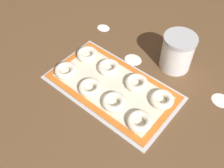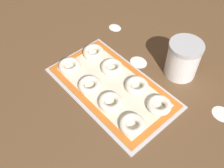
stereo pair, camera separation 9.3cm
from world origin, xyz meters
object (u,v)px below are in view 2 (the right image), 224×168
Objects in this scene: bagel_back_far_right at (159,105)px; flour_canister at (183,59)px; bagel_back_mid_right at (137,86)px; bagel_back_far_left at (93,52)px; baking_tray at (112,87)px; bagel_back_mid_left at (112,67)px; bagel_front_far_right at (132,124)px; bagel_front_mid_left at (90,85)px; bagel_front_mid_right at (110,102)px; bagel_front_far_left at (69,66)px.

flour_canister is at bearing 108.13° from bagel_back_far_right.
bagel_back_far_right is (0.12, -0.00, 0.00)m from bagel_back_mid_right.
flour_canister is (0.30, 0.20, 0.05)m from bagel_back_far_left.
baking_tray is 5.70× the size of bagel_back_mid_left.
bagel_back_mid_right is at bearing 2.68° from bagel_back_mid_left.
baking_tray is at bearing 159.37° from bagel_front_far_right.
bagel_front_mid_left is 0.11m from bagel_front_mid_right.
bagel_front_far_left and bagel_front_far_right have the same top height.
flour_canister is (0.06, 0.31, 0.05)m from bagel_front_mid_right.
bagel_front_far_left is at bearing -161.37° from bagel_back_far_right.
bagel_back_far_left is (-0.13, 0.12, 0.00)m from bagel_front_mid_left.
bagel_front_far_right is 0.17m from bagel_back_mid_right.
bagel_front_mid_right is at bearing -94.02° from bagel_back_mid_right.
bagel_back_mid_left is (-0.12, 0.12, 0.00)m from bagel_front_mid_right.
bagel_back_far_left is (-0.24, 0.12, 0.00)m from bagel_front_mid_right.
bagel_back_mid_right reaches higher than baking_tray.
bagel_front_mid_left is 0.37m from flour_canister.
bagel_back_mid_left is at bearing -133.01° from flour_canister.
bagel_front_mid_left and bagel_front_mid_right have the same top height.
bagel_front_far_right is at bearing -80.02° from flour_canister.
bagel_front_mid_right is 0.59× the size of flour_canister.
bagel_front_mid_right is at bearing 3.33° from bagel_front_mid_left.
bagel_front_far_right and bagel_back_mid_right have the same top height.
bagel_front_mid_left is 1.00× the size of bagel_front_mid_right.
bagel_back_mid_left is 1.00× the size of bagel_back_far_right.
bagel_front_mid_right is at bearing -100.89° from flour_canister.
bagel_back_mid_right is (0.25, 0.01, 0.00)m from bagel_back_far_left.
bagel_front_mid_right is 0.17m from bagel_back_far_right.
bagel_front_mid_right is 1.00× the size of bagel_back_mid_right.
bagel_front_mid_right is 1.00× the size of bagel_front_far_right.
flour_canister is at bearing 62.05° from bagel_front_mid_left.
bagel_front_mid_left is 0.18m from bagel_back_far_left.
bagel_front_far_right is at bearing -3.35° from bagel_front_mid_right.
bagel_back_far_left is at bearing 160.90° from bagel_front_far_right.
baking_tray is 0.19m from bagel_back_far_left.
bagel_front_far_left is 1.00× the size of bagel_front_mid_left.
bagel_back_far_left is 0.36m from bagel_back_far_right.
bagel_front_mid_left reaches higher than baking_tray.
bagel_back_far_left is at bearing -179.75° from bagel_back_far_right.
flour_canister reaches higher than bagel_back_mid_right.
bagel_front_mid_right is (0.24, 0.00, 0.00)m from bagel_front_far_left.
flour_canister reaches higher than bagel_back_far_left.
baking_tray is 5.70× the size of bagel_front_far_left.
bagel_front_mid_right is 1.00× the size of bagel_back_mid_left.
bagel_back_far_right is 0.21m from flour_canister.
flour_canister is (0.18, 0.20, 0.05)m from bagel_back_mid_left.
bagel_front_mid_right is at bearing 176.65° from bagel_front_far_right.
bagel_back_far_left is 1.00× the size of bagel_back_mid_right.
bagel_front_mid_left is at bearing -151.95° from bagel_back_far_right.
bagel_front_far_right is 1.00× the size of bagel_back_far_left.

